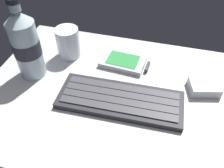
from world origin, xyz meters
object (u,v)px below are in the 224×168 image
object	(u,v)px
handheld_device	(125,62)
water_bottle	(26,45)
charger_block	(204,87)
keyboard	(120,100)
juice_cup	(68,44)

from	to	relation	value
handheld_device	water_bottle	size ratio (longest dim) A/B	0.63
handheld_device	charger_block	bearing A→B (deg)	-13.03
handheld_device	charger_block	size ratio (longest dim) A/B	1.89
keyboard	water_bottle	bearing A→B (deg)	170.64
handheld_device	charger_block	world-z (taller)	charger_block
handheld_device	charger_block	xyz separation A→B (cm)	(20.85, -4.83, 0.47)
keyboard	charger_block	size ratio (longest dim) A/B	4.19
handheld_device	juice_cup	xyz separation A→B (cm)	(-16.38, -0.09, 3.18)
keyboard	juice_cup	xyz separation A→B (cm)	(-18.34, 13.77, 3.10)
juice_cup	charger_block	bearing A→B (deg)	-7.26
juice_cup	water_bottle	xyz separation A→B (cm)	(-6.17, -9.74, 5.10)
juice_cup	charger_block	xyz separation A→B (cm)	(37.22, -4.74, -2.71)
keyboard	juice_cup	size ratio (longest dim) A/B	3.45
water_bottle	charger_block	distance (cm)	44.37
handheld_device	juice_cup	world-z (taller)	juice_cup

